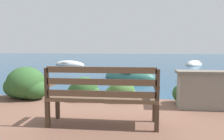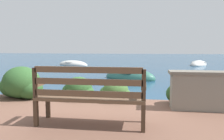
{
  "view_description": "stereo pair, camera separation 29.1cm",
  "coord_description": "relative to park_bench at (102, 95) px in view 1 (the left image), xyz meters",
  "views": [
    {
      "loc": [
        0.68,
        -5.04,
        1.43
      ],
      "look_at": [
        -0.34,
        3.93,
        0.47
      ],
      "focal_mm": 35.0,
      "sensor_mm": 36.0,
      "label": 1
    },
    {
      "loc": [
        0.97,
        -5.0,
        1.43
      ],
      "look_at": [
        -0.34,
        3.93,
        0.47
      ],
      "focal_mm": 35.0,
      "sensor_mm": 36.0,
      "label": 2
    }
  ],
  "objects": [
    {
      "name": "hedge_clump_right",
      "position": [
        0.18,
        1.54,
        -0.27
      ],
      "size": [
        0.72,
        0.52,
        0.49
      ],
      "color": "#426B33",
      "rests_on": "patio_terrace"
    },
    {
      "name": "park_bench",
      "position": [
        0.0,
        0.0,
        0.0
      ],
      "size": [
        1.69,
        0.48,
        0.93
      ],
      "rotation": [
        0.0,
        0.0,
        0.06
      ],
      "color": "#433123",
      "rests_on": "patio_terrace"
    },
    {
      "name": "ground_plane",
      "position": [
        -0.17,
        1.82,
        -0.71
      ],
      "size": [
        80.0,
        80.0,
        0.0
      ],
      "color": "navy"
    },
    {
      "name": "hedge_clump_left",
      "position": [
        -2.05,
        1.53,
        -0.16
      ],
      "size": [
        1.11,
        0.8,
        0.75
      ],
      "color": "#2D5628",
      "rests_on": "patio_terrace"
    },
    {
      "name": "rowboat_mid",
      "position": [
        -4.67,
        13.15,
        -0.65
      ],
      "size": [
        3.18,
        2.57,
        0.66
      ],
      "rotation": [
        0.0,
        0.0,
        5.74
      ],
      "color": "silver",
      "rests_on": "ground_plane"
    },
    {
      "name": "hedge_clump_centre",
      "position": [
        -0.67,
        1.57,
        -0.26
      ],
      "size": [
        0.78,
        0.56,
        0.53
      ],
      "color": "#2D5628",
      "rests_on": "patio_terrace"
    },
    {
      "name": "rowboat_nearest",
      "position": [
        0.19,
        6.44,
        -0.63
      ],
      "size": [
        2.56,
        1.77,
        0.86
      ],
      "rotation": [
        0.0,
        0.0,
        2.76
      ],
      "color": "#336B5B",
      "rests_on": "ground_plane"
    },
    {
      "name": "mooring_buoy",
      "position": [
        2.45,
        5.88,
        -0.63
      ],
      "size": [
        0.49,
        0.49,
        0.44
      ],
      "color": "white",
      "rests_on": "ground_plane"
    },
    {
      "name": "rowboat_far",
      "position": [
        5.0,
        14.48,
        -0.65
      ],
      "size": [
        2.04,
        2.78,
        0.67
      ],
      "rotation": [
        0.0,
        0.0,
        1.15
      ],
      "color": "silver",
      "rests_on": "ground_plane"
    },
    {
      "name": "hedge_clump_far_right",
      "position": [
        1.75,
        1.41,
        -0.21
      ],
      "size": [
        0.94,
        0.68,
        0.64
      ],
      "color": "#284C23",
      "rests_on": "patio_terrace"
    }
  ]
}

